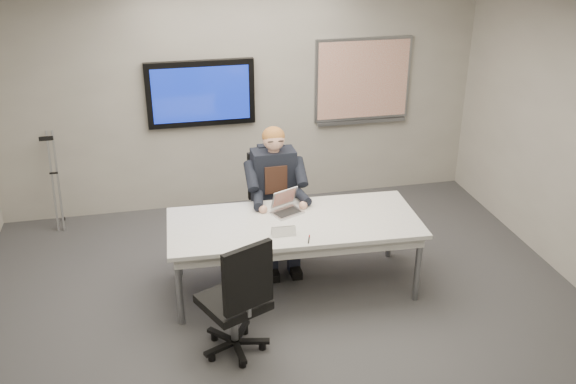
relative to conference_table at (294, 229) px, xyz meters
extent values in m
cube|color=#363638|center=(-0.17, -0.85, -0.67)|extent=(6.00, 6.00, 0.02)
cube|color=silver|center=(-0.17, -0.85, 2.13)|extent=(6.00, 6.00, 0.02)
cube|color=#9D988D|center=(-0.17, 2.15, 0.73)|extent=(6.00, 0.02, 2.80)
cube|color=white|center=(0.00, 0.00, 0.07)|extent=(2.51, 1.13, 0.04)
cube|color=silver|center=(0.00, 0.00, -0.02)|extent=(2.40, 1.03, 0.10)
cylinder|color=gray|center=(-1.17, -0.38, -0.31)|extent=(0.06, 0.06, 0.72)
cylinder|color=gray|center=(1.13, -0.48, -0.31)|extent=(0.06, 0.06, 0.72)
cylinder|color=gray|center=(-1.13, 0.48, -0.31)|extent=(0.06, 0.06, 0.72)
cylinder|color=gray|center=(1.17, 0.38, -0.31)|extent=(0.06, 0.06, 0.72)
cube|color=black|center=(-0.67, 2.10, 0.83)|extent=(1.30, 0.08, 0.80)
cube|color=navy|center=(-0.67, 2.05, 0.83)|extent=(1.16, 0.01, 0.66)
cube|color=gray|center=(1.38, 2.12, 0.88)|extent=(1.25, 0.04, 1.05)
cube|color=white|center=(1.38, 2.10, 0.88)|extent=(1.18, 0.01, 0.98)
cube|color=gray|center=(1.38, 2.09, 0.33)|extent=(1.18, 0.05, 0.04)
cylinder|color=gray|center=(-0.05, 0.79, -0.38)|extent=(0.06, 0.06, 0.38)
cube|color=black|center=(-0.05, 0.79, -0.18)|extent=(0.53, 0.53, 0.07)
cube|color=black|center=(-0.07, 1.02, 0.17)|extent=(0.45, 0.09, 0.55)
cylinder|color=gray|center=(-0.73, -0.87, -0.37)|extent=(0.07, 0.07, 0.39)
cube|color=black|center=(-0.73, -0.87, -0.17)|extent=(0.67, 0.67, 0.08)
cube|color=black|center=(-0.63, -1.09, 0.19)|extent=(0.44, 0.24, 0.57)
cube|color=black|center=(-0.05, 0.76, 0.23)|extent=(0.46, 0.27, 0.63)
cube|color=#3A2217|center=(-0.05, 0.62, 0.27)|extent=(0.24, 0.03, 0.31)
sphere|color=#E5A88C|center=(-0.05, 0.73, 0.68)|extent=(0.23, 0.23, 0.23)
ellipsoid|color=brown|center=(-0.05, 0.74, 0.71)|extent=(0.24, 0.24, 0.20)
cube|color=silver|center=(-0.03, 0.18, 0.10)|extent=(0.36, 0.31, 0.02)
cube|color=black|center=(-0.03, 0.17, 0.10)|extent=(0.29, 0.24, 0.00)
cube|color=silver|center=(-0.03, 0.32, 0.20)|extent=(0.30, 0.19, 0.20)
cube|color=#AF2812|center=(-0.03, 0.31, 0.20)|extent=(0.26, 0.16, 0.16)
cylinder|color=black|center=(0.05, -0.39, 0.09)|extent=(0.06, 0.15, 0.01)
camera|label=1|loc=(-1.26, -5.44, 2.98)|focal=40.00mm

